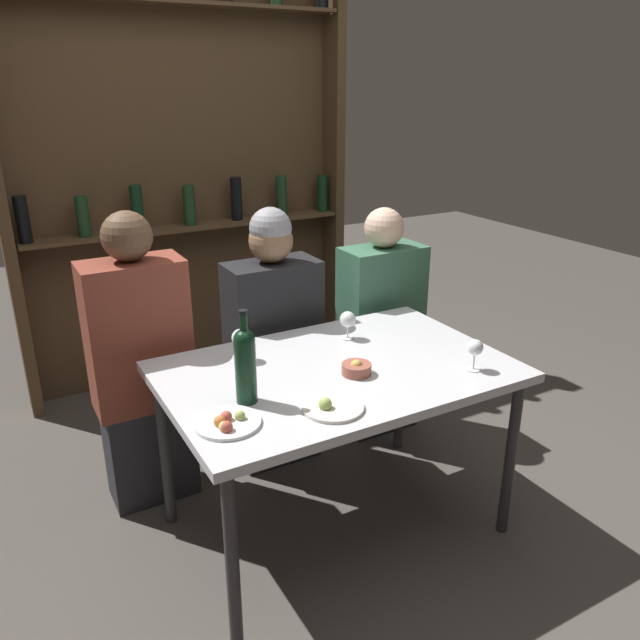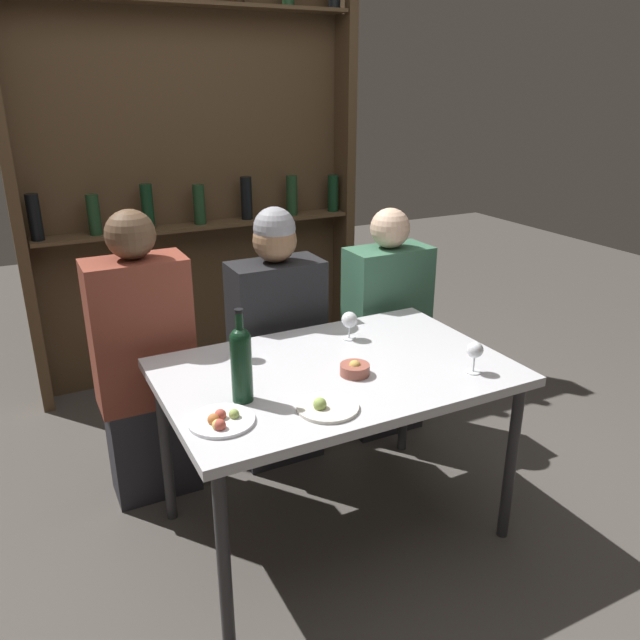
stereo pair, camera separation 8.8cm
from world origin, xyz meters
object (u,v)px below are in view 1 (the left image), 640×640
Objects in this scene: food_plate_1 at (227,422)px; food_plate_0 at (331,407)px; snack_bowl at (356,368)px; seated_person_center at (274,345)px; seated_person_left at (142,371)px; wine_bottle at (245,362)px; wine_glass_0 at (475,349)px; wine_glass_1 at (240,339)px; wine_glass_2 at (348,320)px; seated_person_right at (380,330)px.

food_plate_0 is at bearing -11.46° from food_plate_1.
seated_person_center is at bearing 91.48° from snack_bowl.
wine_bottle is at bearing -74.10° from seated_person_left.
wine_glass_0 is 0.96× the size of wine_glass_1.
food_plate_0 is 0.16× the size of seated_person_left.
wine_glass_1 reaches higher than food_plate_0.
wine_bottle is 0.26× the size of seated_person_left.
seated_person_center is (0.54, 0.80, -0.15)m from food_plate_1.
food_plate_0 is at bearing -64.41° from seated_person_left.
food_plate_1 is 0.97m from seated_person_center.
seated_person_left reaches higher than wine_glass_2.
wine_bottle is 1.27m from seated_person_right.
snack_bowl is (0.55, 0.12, 0.01)m from food_plate_1.
wine_glass_1 is at bearing 62.31° from food_plate_1.
wine_glass_0 is (0.84, -0.19, -0.06)m from wine_bottle.
wine_glass_1 is at bearing 134.54° from snack_bowl.
wine_glass_0 is at bearing 0.10° from food_plate_0.
wine_glass_2 is at bearing -25.52° from seated_person_left.
wine_glass_2 is 0.10× the size of seated_person_right.
food_plate_0 is 0.17× the size of seated_person_center.
wine_bottle is 2.71× the size of wine_glass_0.
seated_person_left reaches higher than seated_person_center.
seated_person_left is (-0.63, 0.68, -0.15)m from snack_bowl.
seated_person_right is at bearing 40.83° from wine_glass_2.
seated_person_left is at bearing -180.00° from seated_person_center.
seated_person_right reaches higher than wine_glass_0.
seated_person_right is (1.02, 0.68, -0.33)m from wine_bottle.
seated_person_center is at bearing 56.12° from food_plate_1.
seated_person_left reaches higher than food_plate_1.
seated_person_left is at bearing 95.47° from food_plate_1.
wine_bottle is 0.21m from food_plate_1.
seated_person_center is (0.42, 0.68, -0.28)m from wine_bottle.
wine_bottle is at bearing 139.90° from food_plate_0.
food_plate_1 is 0.17× the size of seated_person_left.
snack_bowl is at bearing 11.74° from food_plate_1.
wine_glass_2 reaches higher than food_plate_0.
wine_bottle is 2.75× the size of wine_glass_2.
seated_person_right is (0.43, 0.37, -0.26)m from wine_glass_2.
wine_bottle is 0.28× the size of seated_person_right.
seated_person_left is 0.61m from seated_person_center.
seated_person_center is at bearing 49.52° from wine_glass_1.
seated_person_left is 1.03× the size of seated_person_center.
wine_glass_2 is (-0.25, 0.49, -0.00)m from wine_glass_0.
wine_glass_2 is 0.46m from seated_person_center.
seated_person_center reaches higher than wine_glass_1.
food_plate_0 is at bearing -139.47° from snack_bowl.
wine_bottle is 0.85m from seated_person_center.
wine_glass_0 is 0.55m from wine_glass_2.
seated_person_right reaches higher than food_plate_0.
seated_person_right reaches higher than wine_bottle.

